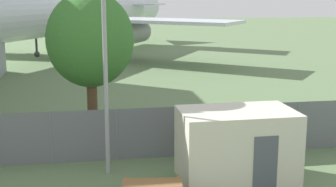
{
  "coord_description": "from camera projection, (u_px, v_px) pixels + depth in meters",
  "views": [
    {
      "loc": [
        -0.92,
        -7.5,
        6.5
      ],
      "look_at": [
        2.58,
        13.38,
        2.0
      ],
      "focal_mm": 50.0,
      "sensor_mm": 36.0,
      "label": 1
    }
  ],
  "objects": [
    {
      "name": "light_mast",
      "position": [
        104.0,
        30.0,
        16.28
      ],
      "size": [
        0.44,
        0.44,
        8.79
      ],
      "color": "#99999E",
      "rests_on": "ground"
    },
    {
      "name": "perimeter_fence",
      "position": [
        116.0,
        135.0,
        18.53
      ],
      "size": [
        56.07,
        0.07,
        2.1
      ],
      "color": "slate",
      "rests_on": "ground"
    },
    {
      "name": "tree_near_hangar",
      "position": [
        90.0,
        40.0,
        19.41
      ],
      "size": [
        3.63,
        3.63,
        6.67
      ],
      "color": "brown",
      "rests_on": "ground"
    },
    {
      "name": "portable_cabin",
      "position": [
        237.0,
        145.0,
        16.5
      ],
      "size": [
        4.04,
        2.49,
        2.55
      ],
      "rotation": [
        0.0,
        0.0,
        0.02
      ],
      "color": "beige",
      "rests_on": "ground"
    },
    {
      "name": "airplane",
      "position": [
        50.0,
        13.0,
        46.36
      ],
      "size": [
        34.94,
        43.12,
        14.32
      ],
      "rotation": [
        0.0,
        0.0,
        -2.1
      ],
      "color": "silver",
      "rests_on": "ground"
    }
  ]
}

